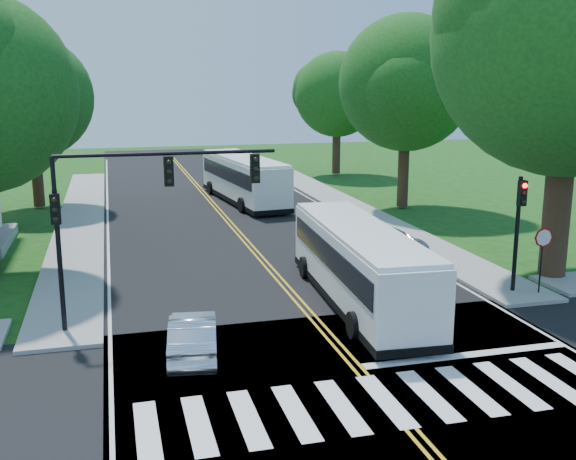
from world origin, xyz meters
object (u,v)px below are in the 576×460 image
object	(u,v)px
bus_follow	(244,178)
suv	(380,241)
signal_ne	(519,219)
hatchback	(193,335)
bus_lead	(359,263)
dark_sedan	(365,232)
signal_nw	(133,198)

from	to	relation	value
bus_follow	suv	bearing A→B (deg)	95.13
signal_ne	bus_follow	bearing A→B (deg)	105.07
bus_follow	hatchback	xyz separation A→B (m)	(-6.54, -25.27, -0.97)
bus_lead	suv	world-z (taller)	bus_lead
signal_ne	bus_lead	size ratio (longest dim) A/B	0.39
hatchback	dark_sedan	distance (m)	15.79
bus_lead	suv	bearing A→B (deg)	-115.56
bus_lead	bus_follow	bearing A→B (deg)	-86.95
hatchback	suv	distance (m)	13.70
signal_ne	bus_follow	xyz separation A→B (m)	(-6.06, 22.50, -1.34)
signal_ne	suv	world-z (taller)	signal_ne
signal_nw	bus_follow	bearing A→B (deg)	70.45
signal_nw	suv	distance (m)	13.68
signal_nw	hatchback	xyz separation A→B (m)	(1.46, -2.76, -3.72)
dark_sedan	bus_lead	bearing A→B (deg)	68.54
bus_lead	dark_sedan	size ratio (longest dim) A/B	2.91
hatchback	dark_sedan	size ratio (longest dim) A/B	1.02
signal_nw	dark_sedan	distance (m)	15.37
suv	dark_sedan	bearing A→B (deg)	-107.49
bus_follow	dark_sedan	bearing A→B (deg)	98.50
signal_nw	dark_sedan	size ratio (longest dim) A/B	1.87
signal_nw	suv	xyz separation A→B (m)	(11.32, 6.75, -3.67)
signal_ne	hatchback	world-z (taller)	signal_ne
suv	dark_sedan	world-z (taller)	suv
suv	hatchback	bearing A→B (deg)	32.44
signal_nw	signal_ne	xyz separation A→B (m)	(14.06, 0.01, -1.41)
bus_follow	signal_nw	bearing A→B (deg)	63.67
signal_nw	hatchback	distance (m)	4.86
bus_follow	dark_sedan	world-z (taller)	bus_follow
suv	signal_nw	bearing A→B (deg)	19.30
signal_nw	suv	world-z (taller)	signal_nw
bus_follow	hatchback	world-z (taller)	bus_follow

